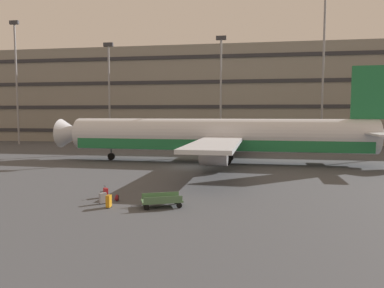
{
  "coord_description": "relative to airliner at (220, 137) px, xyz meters",
  "views": [
    {
      "loc": [
        6.48,
        -39.76,
        6.02
      ],
      "look_at": [
        0.93,
        -4.63,
        3.0
      ],
      "focal_mm": 33.46,
      "sensor_mm": 36.0,
      "label": 1
    }
  ],
  "objects": [
    {
      "name": "ground_plane",
      "position": [
        -3.12,
        -3.84,
        -3.22
      ],
      "size": [
        600.0,
        600.0,
        0.0
      ],
      "primitive_type": "plane",
      "color": "#424449"
    },
    {
      "name": "light_mast_center_left",
      "position": [
        -1.58,
        20.7,
        8.27
      ],
      "size": [
        1.8,
        0.5,
        19.68
      ],
      "color": "gray",
      "rests_on": "ground_plane"
    },
    {
      "name": "light_mast_left",
      "position": [
        -22.51,
        20.7,
        7.99
      ],
      "size": [
        1.8,
        0.5,
        19.14
      ],
      "color": "gray",
      "rests_on": "ground_plane"
    },
    {
      "name": "suitcase_purple",
      "position": [
        -6.21,
        -21.28,
        -2.83
      ],
      "size": [
        0.5,
        0.51,
        0.84
      ],
      "color": "gray",
      "rests_on": "ground_plane"
    },
    {
      "name": "backpack_laid_flat",
      "position": [
        -5.56,
        -20.43,
        -3.0
      ],
      "size": [
        0.39,
        0.44,
        0.51
      ],
      "color": "maroon",
      "rests_on": "ground_plane"
    },
    {
      "name": "light_mast_center_right",
      "position": [
        15.8,
        20.7,
        11.7
      ],
      "size": [
        1.8,
        0.5,
        26.35
      ],
      "color": "gray",
      "rests_on": "ground_plane"
    },
    {
      "name": "light_mast_far_left",
      "position": [
        -41.48,
        20.7,
        10.44
      ],
      "size": [
        1.8,
        0.5,
        23.88
      ],
      "color": "gray",
      "rests_on": "ground_plane"
    },
    {
      "name": "suitcase_large",
      "position": [
        -6.73,
        -19.53,
        -2.86
      ],
      "size": [
        0.45,
        0.44,
        0.86
      ],
      "color": "#B21E23",
      "rests_on": "ground_plane"
    },
    {
      "name": "terminal_structure",
      "position": [
        -3.12,
        38.74,
        6.68
      ],
      "size": [
        141.92,
        21.48,
        19.81
      ],
      "color": "gray",
      "rests_on": "ground_plane"
    },
    {
      "name": "airliner",
      "position": [
        0.0,
        0.0,
        0.0
      ],
      "size": [
        43.03,
        34.74,
        11.38
      ],
      "color": "silver",
      "rests_on": "ground_plane"
    },
    {
      "name": "baggage_cart",
      "position": [
        -2.11,
        -21.48,
        -2.8
      ],
      "size": [
        3.31,
        2.18,
        0.82
      ],
      "color": "#4C724C",
      "rests_on": "ground_plane"
    },
    {
      "name": "suitcase_silver",
      "position": [
        -5.44,
        -22.16,
        -2.79
      ],
      "size": [
        0.27,
        0.48,
        0.9
      ],
      "color": "orange",
      "rests_on": "ground_plane"
    }
  ]
}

